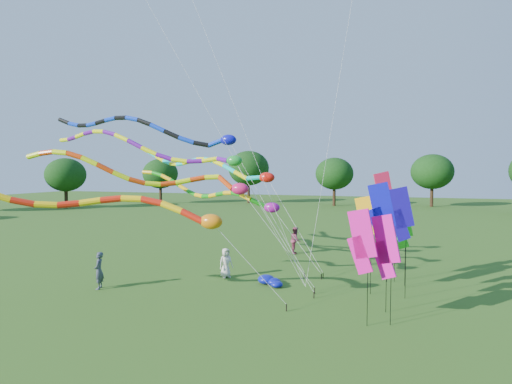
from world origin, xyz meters
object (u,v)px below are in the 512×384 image
(tube_kite_red, at_px, (97,203))
(person_a, at_px, (226,263))
(blue_nylon_heap, at_px, (271,282))
(person_b, at_px, (99,270))
(person_c, at_px, (296,240))
(tube_kite_orange, at_px, (163,176))

(tube_kite_red, distance_m, person_a, 8.15)
(blue_nylon_heap, bearing_deg, person_b, -158.78)
(person_c, bearing_deg, person_b, 135.12)
(person_b, bearing_deg, tube_kite_orange, 76.66)
(tube_kite_orange, height_order, blue_nylon_heap, tube_kite_orange)
(tube_kite_red, bearing_deg, tube_kite_orange, 52.62)
(tube_kite_red, relative_size, tube_kite_orange, 1.13)
(blue_nylon_heap, xyz_separation_m, person_b, (-7.88, -3.06, 0.69))
(blue_nylon_heap, xyz_separation_m, person_a, (-2.82, 0.94, 0.57))
(tube_kite_orange, relative_size, person_b, 7.13)
(tube_kite_orange, relative_size, blue_nylon_heap, 8.80)
(tube_kite_red, xyz_separation_m, person_b, (-2.06, 2.63, -3.56))
(tube_kite_red, bearing_deg, person_a, 48.69)
(person_b, distance_m, person_c, 13.68)
(blue_nylon_heap, bearing_deg, person_a, 161.58)
(blue_nylon_heap, xyz_separation_m, person_c, (-0.66, 8.56, 0.71))
(tube_kite_red, relative_size, person_a, 9.19)
(tube_kite_red, relative_size, person_b, 8.03)
(tube_kite_red, distance_m, tube_kite_orange, 3.58)
(person_b, bearing_deg, blue_nylon_heap, 87.73)
(tube_kite_red, distance_m, blue_nylon_heap, 9.19)
(person_a, distance_m, person_b, 6.45)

